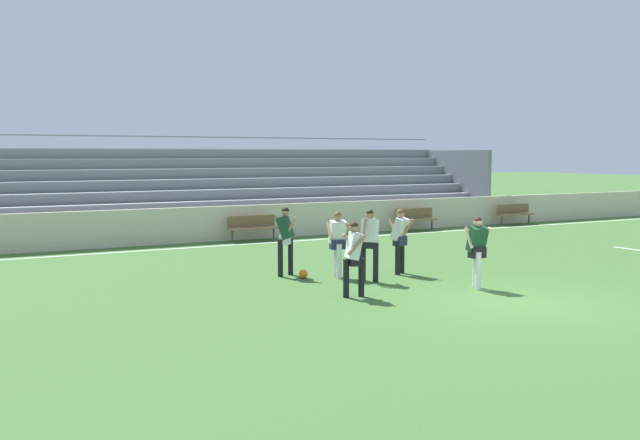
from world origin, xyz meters
TOP-DOWN VIEW (x-y plane):
  - ground_plane at (0.00, 0.00)m, footprint 160.00×160.00m
  - field_line_sideline at (0.00, 11.61)m, footprint 44.00×0.12m
  - sideline_wall at (0.00, 12.91)m, footprint 48.00×0.16m
  - bleacher_stand at (-2.02, 16.33)m, footprint 27.37×5.00m
  - bench_centre_sideline at (11.58, 12.34)m, footprint 1.80×0.40m
  - bench_near_wall_gap at (-0.62, 12.34)m, footprint 1.80×0.40m
  - bench_far_right at (6.34, 12.34)m, footprint 1.80×0.40m
  - player_white_on_ball at (-1.30, 3.63)m, footprint 0.65×0.50m
  - player_white_pressing_high at (-1.70, 4.46)m, footprint 0.55×0.53m
  - player_white_overlapping at (-0.05, 4.16)m, footprint 0.50×0.64m
  - player_dark_deep_cover at (-2.72, 5.29)m, footprint 0.55×0.70m
  - player_dark_wide_left at (0.34, 1.70)m, footprint 0.48×0.45m
  - player_white_trailing_run at (-2.60, 2.19)m, footprint 0.53×0.58m
  - soccer_ball at (-2.51, 4.72)m, footprint 0.22×0.22m

SIDE VIEW (x-z plane):
  - ground_plane at x=0.00m, z-range 0.00..0.00m
  - field_line_sideline at x=0.00m, z-range 0.00..0.01m
  - soccer_ball at x=-2.51m, z-range 0.00..0.22m
  - bench_centre_sideline at x=11.58m, z-range 0.10..1.00m
  - bench_near_wall_gap at x=-0.62m, z-range 0.10..1.00m
  - bench_far_right at x=6.34m, z-range 0.10..1.00m
  - sideline_wall at x=0.00m, z-range 0.00..1.22m
  - player_white_trailing_run at x=-2.60m, z-range 0.15..1.75m
  - player_dark_wide_left at x=0.34m, z-range 0.15..1.78m
  - player_white_pressing_high at x=-1.70m, z-range 0.15..1.78m
  - player_white_overlapping at x=-0.05m, z-range 0.16..1.81m
  - player_dark_deep_cover at x=-2.72m, z-range 0.17..1.89m
  - player_white_on_ball at x=-1.30m, z-range 0.17..1.89m
  - bleacher_stand at x=-2.02m, z-range -0.20..3.60m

